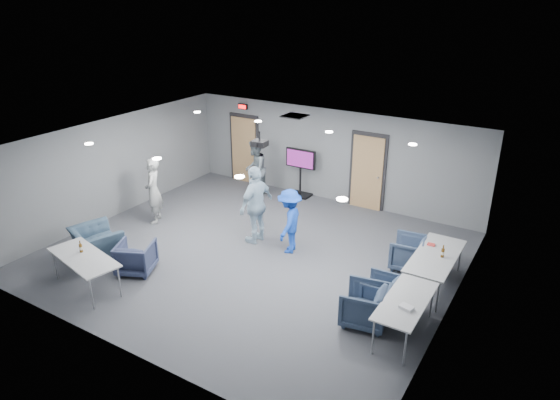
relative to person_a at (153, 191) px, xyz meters
The scene contains 29 objects.
floor 3.36m from the person_a, ahead, with size 9.00×9.00×0.00m, color #3D3F45.
ceiling 3.72m from the person_a, ahead, with size 9.00×9.00×0.00m, color white.
wall_back 5.06m from the person_a, 50.02° to the left, with size 9.00×0.02×2.70m, color slate.
wall_front 5.27m from the person_a, 51.92° to the right, with size 9.00×0.02×2.70m, color slate.
wall_left 1.35m from the person_a, behind, with size 0.02×8.00×2.70m, color slate.
wall_right 7.76m from the person_a, ahead, with size 0.02×8.00×2.70m, color slate.
door_left 3.83m from the person_a, 86.40° to the left, with size 1.06×0.17×2.24m.
door_right 5.86m from the person_a, 40.69° to the left, with size 1.06×0.17×2.24m.
exit_sign 4.12m from the person_a, 86.38° to the left, with size 0.32×0.08×0.16m.
hvac_diffuser 4.22m from the person_a, 44.20° to the left, with size 0.60×0.60×0.03m, color black.
downlights 3.71m from the person_a, ahead, with size 6.18×3.78×0.02m.
person_a is the anchor object (origin of this frame).
person_b 3.14m from the person_a, 65.61° to the left, with size 0.86×0.67×1.76m, color slate.
person_c 2.98m from the person_a, ahead, with size 1.14×0.48×1.95m, color #ABC8DC.
person_d 3.92m from the person_a, ahead, with size 1.01×0.58×1.56m, color #1C45B6.
chair_right_a 6.70m from the person_a, ahead, with size 0.79×0.81×0.74m, color #374660.
chair_right_b 6.64m from the person_a, ahead, with size 0.70×0.72×0.65m, color #36455E.
chair_right_c 6.64m from the person_a, 10.95° to the right, with size 0.81×0.83×0.76m, color #334158.
chair_front_a 2.67m from the person_a, 54.81° to the right, with size 0.75×0.78×0.71m, color #333B58.
chair_front_b 2.21m from the person_a, 83.63° to the right, with size 1.10×0.96×0.71m, color #34485B.
table_right_a 7.27m from the person_a, ahead, with size 0.82×1.96×0.73m.
table_right_b 7.35m from the person_a, ahead, with size 0.71×1.71×0.73m.
table_front_left 3.33m from the person_a, 70.48° to the right, with size 1.92×1.12×0.73m.
bottle_front 3.16m from the person_a, 73.13° to the right, with size 0.07×0.07×0.26m.
bottle_right 7.40m from the person_a, ahead, with size 0.07×0.07×0.27m.
snack_box 7.12m from the person_a, ahead, with size 0.16×0.11×0.04m, color red.
wrapper 7.47m from the person_a, 11.32° to the right, with size 0.23×0.15×0.05m, color silver.
tv_stand 4.34m from the person_a, 56.23° to the left, with size 0.96×0.46×1.47m.
projector 3.32m from the person_a, 16.21° to the left, with size 0.37×0.35×0.36m.
Camera 1 is at (5.95, -8.54, 5.72)m, focal length 32.00 mm.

